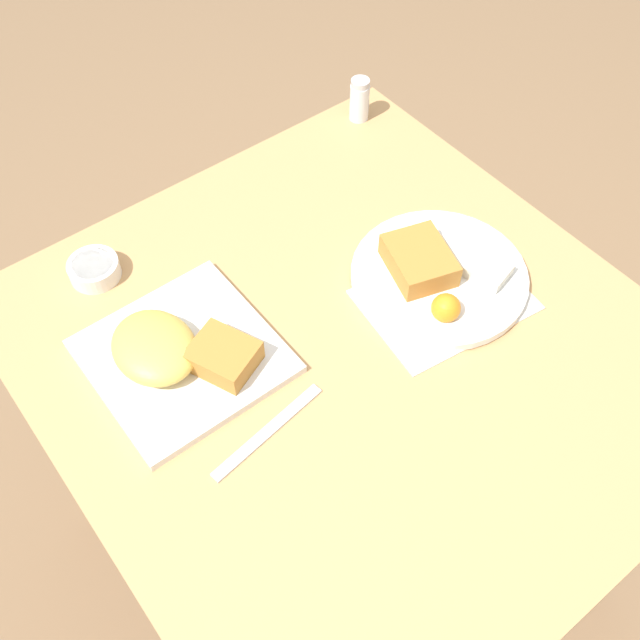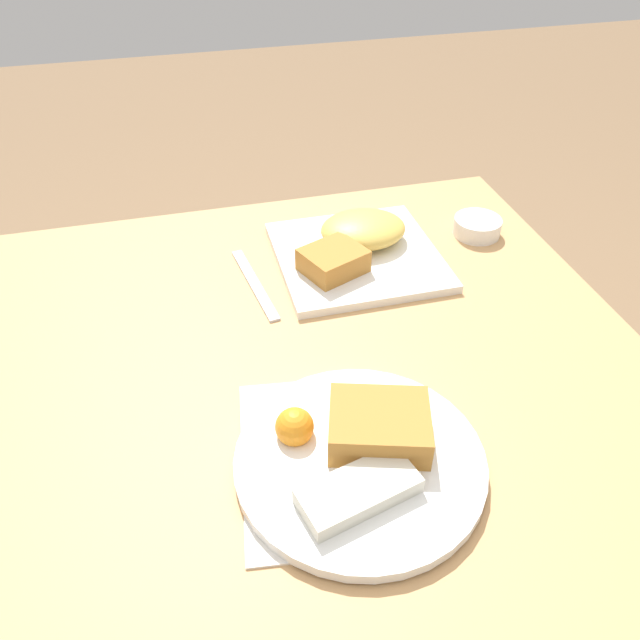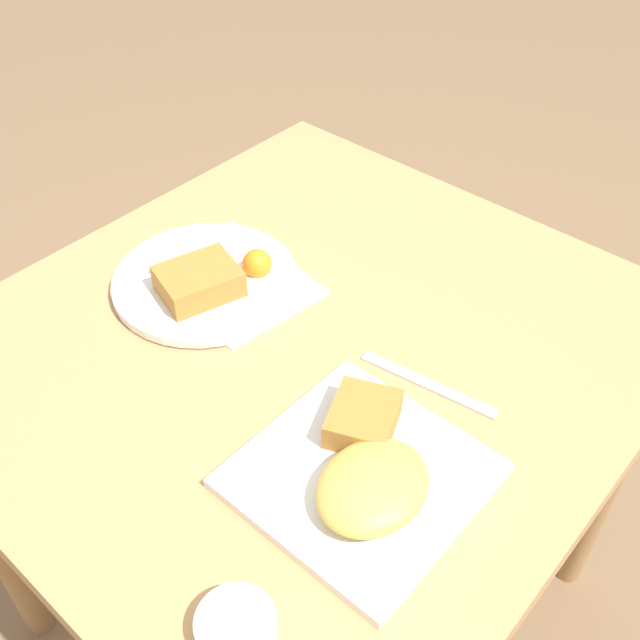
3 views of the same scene
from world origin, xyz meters
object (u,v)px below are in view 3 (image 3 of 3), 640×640
object	(u,v)px
plate_square_near	(365,471)
butter_knife	(428,384)
plate_oval_far	(206,277)
sauce_ramekin	(236,627)

from	to	relation	value
plate_square_near	butter_knife	bearing A→B (deg)	10.97
plate_oval_far	butter_knife	world-z (taller)	plate_oval_far
plate_oval_far	butter_knife	bearing A→B (deg)	-81.29
sauce_ramekin	butter_knife	bearing A→B (deg)	7.51
plate_square_near	butter_knife	distance (m)	0.18
plate_square_near	plate_oval_far	world-z (taller)	plate_square_near
plate_square_near	butter_knife	world-z (taller)	plate_square_near
plate_oval_far	sauce_ramekin	size ratio (longest dim) A/B	3.46
plate_oval_far	sauce_ramekin	distance (m)	0.53
sauce_ramekin	butter_knife	distance (m)	0.40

